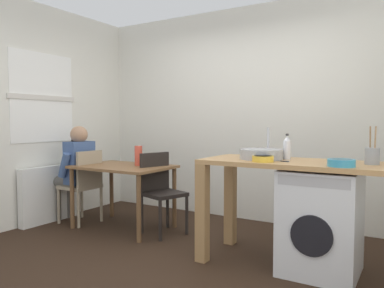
{
  "coord_description": "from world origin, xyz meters",
  "views": [
    {
      "loc": [
        1.93,
        -2.76,
        1.26
      ],
      "look_at": [
        -0.02,
        0.45,
        1.03
      ],
      "focal_mm": 35.36,
      "sensor_mm": 36.0,
      "label": 1
    }
  ],
  "objects_px": {
    "washing_machine": "(321,221)",
    "mixing_bowl": "(263,158)",
    "chair_opposite": "(160,188)",
    "utensil_crock": "(372,156)",
    "chair_person_seat": "(84,182)",
    "vase": "(138,156)",
    "dining_table": "(123,174)",
    "seated_person": "(75,168)",
    "bottle_tall_green": "(287,148)",
    "colander": "(341,162)"
  },
  "relations": [
    {
      "from": "dining_table",
      "to": "washing_machine",
      "type": "relative_size",
      "value": 1.28
    },
    {
      "from": "seated_person",
      "to": "washing_machine",
      "type": "bearing_deg",
      "value": -89.64
    },
    {
      "from": "chair_opposite",
      "to": "dining_table",
      "type": "bearing_deg",
      "value": -62.57
    },
    {
      "from": "dining_table",
      "to": "vase",
      "type": "xyz_separation_m",
      "value": [
        0.15,
        0.1,
        0.21
      ]
    },
    {
      "from": "chair_opposite",
      "to": "utensil_crock",
      "type": "height_order",
      "value": "utensil_crock"
    },
    {
      "from": "dining_table",
      "to": "chair_person_seat",
      "type": "xyz_separation_m",
      "value": [
        -0.55,
        -0.1,
        -0.14
      ]
    },
    {
      "from": "chair_person_seat",
      "to": "colander",
      "type": "relative_size",
      "value": 4.5
    },
    {
      "from": "chair_person_seat",
      "to": "mixing_bowl",
      "type": "distance_m",
      "value": 2.45
    },
    {
      "from": "chair_opposite",
      "to": "bottle_tall_green",
      "type": "distance_m",
      "value": 1.57
    },
    {
      "from": "dining_table",
      "to": "chair_opposite",
      "type": "height_order",
      "value": "chair_opposite"
    },
    {
      "from": "chair_opposite",
      "to": "utensil_crock",
      "type": "xyz_separation_m",
      "value": [
        2.18,
        -0.18,
        0.48
      ]
    },
    {
      "from": "seated_person",
      "to": "vase",
      "type": "height_order",
      "value": "seated_person"
    },
    {
      "from": "seated_person",
      "to": "chair_person_seat",
      "type": "bearing_deg",
      "value": -90.0
    },
    {
      "from": "washing_machine",
      "to": "dining_table",
      "type": "bearing_deg",
      "value": 176.0
    },
    {
      "from": "seated_person",
      "to": "colander",
      "type": "distance_m",
      "value": 3.21
    },
    {
      "from": "dining_table",
      "to": "mixing_bowl",
      "type": "relative_size",
      "value": 6.12
    },
    {
      "from": "vase",
      "to": "seated_person",
      "type": "bearing_deg",
      "value": -167.01
    },
    {
      "from": "dining_table",
      "to": "bottle_tall_green",
      "type": "height_order",
      "value": "bottle_tall_green"
    },
    {
      "from": "seated_person",
      "to": "utensil_crock",
      "type": "height_order",
      "value": "utensil_crock"
    },
    {
      "from": "washing_machine",
      "to": "utensil_crock",
      "type": "xyz_separation_m",
      "value": [
        0.37,
        0.05,
        0.56
      ]
    },
    {
      "from": "colander",
      "to": "washing_machine",
      "type": "bearing_deg",
      "value": 130.74
    },
    {
      "from": "mixing_bowl",
      "to": "vase",
      "type": "bearing_deg",
      "value": 164.97
    },
    {
      "from": "dining_table",
      "to": "seated_person",
      "type": "xyz_separation_m",
      "value": [
        -0.71,
        -0.1,
        0.03
      ]
    },
    {
      "from": "chair_person_seat",
      "to": "vase",
      "type": "bearing_deg",
      "value": -72.25
    },
    {
      "from": "washing_machine",
      "to": "vase",
      "type": "height_order",
      "value": "vase"
    },
    {
      "from": "mixing_bowl",
      "to": "colander",
      "type": "xyz_separation_m",
      "value": [
        0.62,
        -0.02,
        0.0
      ]
    },
    {
      "from": "seated_person",
      "to": "mixing_bowl",
      "type": "relative_size",
      "value": 6.68
    },
    {
      "from": "seated_person",
      "to": "bottle_tall_green",
      "type": "height_order",
      "value": "seated_person"
    },
    {
      "from": "mixing_bowl",
      "to": "dining_table",
      "type": "bearing_deg",
      "value": 169.08
    },
    {
      "from": "chair_person_seat",
      "to": "utensil_crock",
      "type": "bearing_deg",
      "value": -88.55
    },
    {
      "from": "seated_person",
      "to": "utensil_crock",
      "type": "xyz_separation_m",
      "value": [
        3.36,
        -0.01,
        0.32
      ]
    },
    {
      "from": "utensil_crock",
      "to": "washing_machine",
      "type": "bearing_deg",
      "value": -171.9
    },
    {
      "from": "chair_person_seat",
      "to": "mixing_bowl",
      "type": "xyz_separation_m",
      "value": [
        2.4,
        -0.26,
        0.44
      ]
    },
    {
      "from": "bottle_tall_green",
      "to": "vase",
      "type": "xyz_separation_m",
      "value": [
        -1.81,
        0.15,
        -0.17
      ]
    },
    {
      "from": "chair_opposite",
      "to": "colander",
      "type": "bearing_deg",
      "value": 95.92
    },
    {
      "from": "washing_machine",
      "to": "bottle_tall_green",
      "type": "xyz_separation_m",
      "value": [
        -0.33,
        0.11,
        0.59
      ]
    },
    {
      "from": "mixing_bowl",
      "to": "bottle_tall_green",
      "type": "bearing_deg",
      "value": 71.07
    },
    {
      "from": "washing_machine",
      "to": "mixing_bowl",
      "type": "height_order",
      "value": "mixing_bowl"
    },
    {
      "from": "chair_opposite",
      "to": "seated_person",
      "type": "relative_size",
      "value": 0.75
    },
    {
      "from": "bottle_tall_green",
      "to": "chair_person_seat",
      "type": "bearing_deg",
      "value": -178.75
    },
    {
      "from": "chair_person_seat",
      "to": "utensil_crock",
      "type": "relative_size",
      "value": 3.0
    },
    {
      "from": "chair_opposite",
      "to": "colander",
      "type": "xyz_separation_m",
      "value": [
        2.0,
        -0.45,
        0.44
      ]
    },
    {
      "from": "seated_person",
      "to": "washing_machine",
      "type": "height_order",
      "value": "seated_person"
    },
    {
      "from": "chair_person_seat",
      "to": "vase",
      "type": "relative_size",
      "value": 3.89
    },
    {
      "from": "chair_person_seat",
      "to": "mixing_bowl",
      "type": "relative_size",
      "value": 5.01
    },
    {
      "from": "mixing_bowl",
      "to": "chair_opposite",
      "type": "bearing_deg",
      "value": 162.58
    },
    {
      "from": "bottle_tall_green",
      "to": "colander",
      "type": "distance_m",
      "value": 0.61
    },
    {
      "from": "chair_opposite",
      "to": "seated_person",
      "type": "height_order",
      "value": "seated_person"
    },
    {
      "from": "dining_table",
      "to": "vase",
      "type": "distance_m",
      "value": 0.28
    },
    {
      "from": "chair_person_seat",
      "to": "utensil_crock",
      "type": "distance_m",
      "value": 3.24
    }
  ]
}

